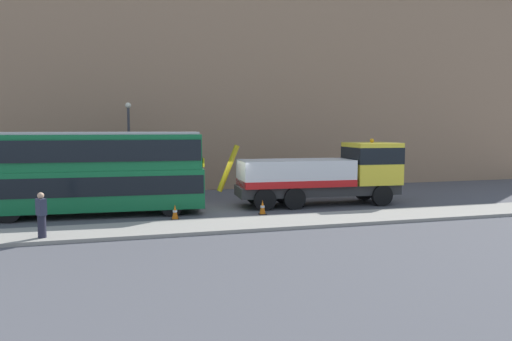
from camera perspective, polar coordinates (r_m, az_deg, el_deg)
The scene contains 9 objects.
ground_plane at distance 24.76m, azimuth -4.23°, elevation -4.76°, with size 120.00×120.00×0.00m, color #4C4C51.
near_kerb at distance 20.71m, azimuth -1.89°, elevation -6.47°, with size 60.00×2.80×0.15m, color gray.
building_facade at distance 33.30m, azimuth -7.42°, elevation 11.66°, with size 60.00×1.50×16.00m.
recovery_tow_truck at distance 26.50m, azimuth 8.44°, elevation -0.31°, with size 10.20×3.08×3.67m.
double_decker_bus at distance 24.22m, azimuth -19.57°, elevation 0.07°, with size 11.14×3.10×4.06m.
pedestrian_onlooker at distance 19.44m, azimuth -24.40°, elevation -4.96°, with size 0.44×0.48×1.71m.
traffic_cone_near_bus at distance 22.37m, azimuth -9.72°, elevation -4.99°, with size 0.36×0.36×0.72m.
traffic_cone_midway at distance 23.34m, azimuth 0.80°, elevation -4.50°, with size 0.36×0.36×0.72m.
street_lamp at distance 30.54m, azimuth -15.04°, elevation 3.49°, with size 0.36×0.36×5.83m.
Camera 1 is at (-4.85, -23.91, 4.22)m, focal length 33.25 mm.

